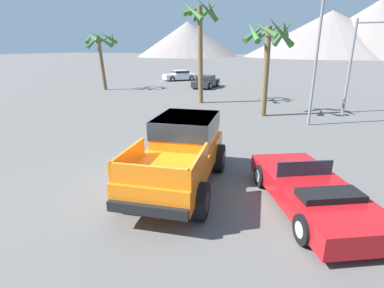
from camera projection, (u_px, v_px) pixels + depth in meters
name	position (u px, v px, depth m)	size (l,w,h in m)	color
ground_plane	(172.00, 181.00, 9.51)	(320.00, 320.00, 0.00)	#5B5956
orange_pickup_truck	(182.00, 148.00, 9.13)	(3.03, 5.46, 1.99)	orange
red_convertible_car	(312.00, 193.00, 7.80)	(3.89, 4.86, 1.13)	#B21419
parked_car_white	(180.00, 75.00, 37.48)	(4.14, 4.18, 1.24)	white
parked_car_dark	(206.00, 81.00, 30.99)	(2.01, 4.15, 1.23)	#232328
street_lamp_post	(319.00, 37.00, 14.91)	(0.90, 0.24, 7.51)	slate
palm_tree_tall	(200.00, 27.00, 21.03)	(2.91, 2.97, 7.18)	brown
palm_tree_short	(269.00, 43.00, 17.17)	(3.04, 2.95, 5.62)	brown
palm_tree_leaning	(101.00, 45.00, 28.34)	(3.17, 3.14, 5.47)	brown
distant_mountain_range	(377.00, 30.00, 113.08)	(154.81, 77.56, 21.21)	gray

